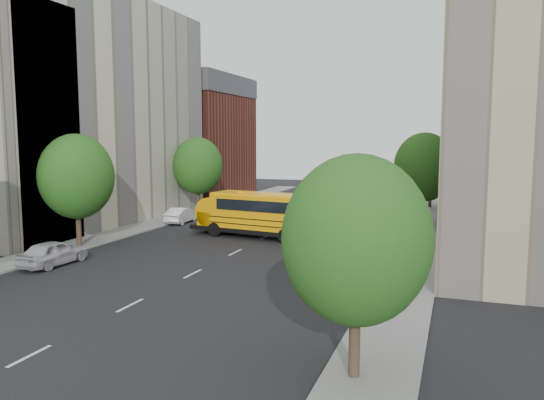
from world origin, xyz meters
The scene contains 20 objects.
ground centered at (0.00, 0.00, 0.00)m, with size 120.00×120.00×0.00m, color black.
sidewalk_left centered at (-11.50, 5.00, 0.06)m, with size 3.00×80.00×0.12m, color slate.
sidewalk_right centered at (11.50, 5.00, 0.06)m, with size 3.00×80.00×0.12m, color slate.
lane_markings centered at (0.00, 10.00, 0.01)m, with size 0.15×64.00×0.01m, color silver.
building_left_cream centered at (-18.00, 6.00, 10.00)m, with size 10.00×26.00×20.00m, color beige.
building_left_redbrick centered at (-18.00, 28.00, 6.50)m, with size 10.00×15.00×13.00m, color maroon.
building_right_far centered at (18.00, 20.00, 9.00)m, with size 10.00×22.00×18.00m, color tan.
building_right_sidewall centered at (18.00, 9.00, 9.00)m, with size 10.10×0.30×18.00m, color brown.
street_tree_1 centered at (-11.00, -4.00, 4.95)m, with size 5.12×5.12×7.90m.
street_tree_2 centered at (-11.00, 14.00, 4.83)m, with size 4.99×4.99×7.71m.
street_tree_3 centered at (11.00, -18.00, 4.45)m, with size 4.61×4.61×7.11m.
street_tree_4 centered at (11.00, 14.00, 5.08)m, with size 5.25×5.25×8.10m.
street_tree_5 centered at (11.00, 26.00, 4.70)m, with size 4.86×4.86×7.51m.
school_bus centered at (0.13, 3.52, 1.95)m, with size 12.69×4.57×3.50m.
safari_truck centered at (8.08, 4.70, 1.33)m, with size 6.20×3.56×2.51m.
parked_car_0 centered at (-8.80, -8.96, 0.77)m, with size 1.82×4.53×1.54m, color silver.
parked_car_1 centered at (-9.60, 8.00, 0.71)m, with size 1.49×4.28×1.41m, color white.
parked_car_2 centered at (-9.00, 24.18, 0.65)m, with size 2.16×4.69×1.30m, color black.
parked_car_3 centered at (8.80, -4.04, 0.75)m, with size 2.11×5.20×1.51m, color maroon.
parked_car_4 centered at (9.60, 13.02, 0.66)m, with size 1.55×3.85×1.31m, color #2E3A50.
Camera 1 is at (13.88, -33.87, 7.53)m, focal length 35.00 mm.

